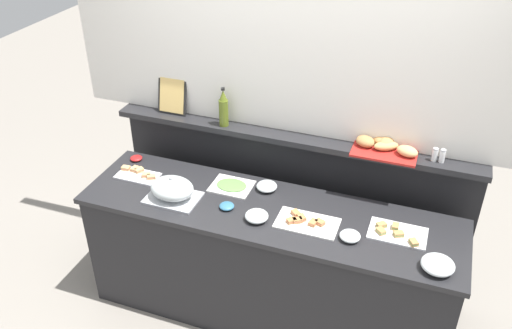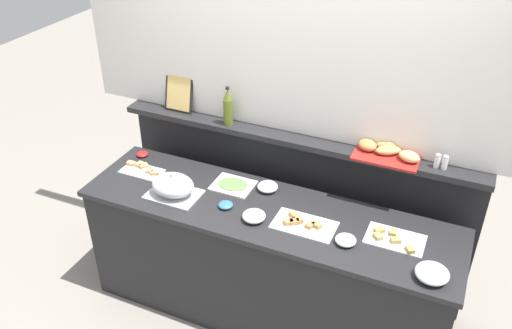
{
  "view_description": "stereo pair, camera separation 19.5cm",
  "coord_description": "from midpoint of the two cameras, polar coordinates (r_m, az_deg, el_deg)",
  "views": [
    {
      "loc": [
        0.86,
        -2.58,
        2.94
      ],
      "look_at": [
        -0.12,
        0.1,
        1.15
      ],
      "focal_mm": 37.94,
      "sensor_mm": 36.0,
      "label": 1
    },
    {
      "loc": [
        1.05,
        -2.5,
        2.94
      ],
      "look_at": [
        -0.12,
        0.1,
        1.15
      ],
      "focal_mm": 37.94,
      "sensor_mm": 36.0,
      "label": 2
    }
  ],
  "objects": [
    {
      "name": "ground_plane",
      "position": [
        4.41,
        5.38,
        -9.93
      ],
      "size": [
        12.0,
        12.0,
        0.0
      ],
      "primitive_type": "plane",
      "color": "gray"
    },
    {
      "name": "glass_bowl_medium",
      "position": [
        3.56,
        2.81,
        -2.41
      ],
      "size": [
        0.14,
        0.14,
        0.05
      ],
      "color": "silver",
      "rests_on": "buffet_counter"
    },
    {
      "name": "sandwich_platter_side",
      "position": [
        3.28,
        6.69,
        -6.29
      ],
      "size": [
        0.38,
        0.22,
        0.04
      ],
      "color": "white",
      "rests_on": "buffet_counter"
    },
    {
      "name": "pepper_shaker",
      "position": [
        3.42,
        20.86,
        0.16
      ],
      "size": [
        0.03,
        0.03,
        0.09
      ],
      "color": "white",
      "rests_on": "back_ledge_unit"
    },
    {
      "name": "sandwich_platter_front",
      "position": [
        3.81,
        -10.44,
        -0.58
      ],
      "size": [
        0.29,
        0.16,
        0.04
      ],
      "color": "silver",
      "rests_on": "buffet_counter"
    },
    {
      "name": "serving_cloche",
      "position": [
        3.5,
        -7.18,
        -2.3
      ],
      "size": [
        0.34,
        0.24,
        0.17
      ],
      "color": "#B7BABF",
      "rests_on": "buffet_counter"
    },
    {
      "name": "glass_bowl_small",
      "position": [
        3.3,
        1.48,
        -5.52
      ],
      "size": [
        0.14,
        0.14,
        0.06
      ],
      "color": "silver",
      "rests_on": "buffet_counter"
    },
    {
      "name": "back_ledge_unit",
      "position": [
        3.94,
        5.38,
        -3.89
      ],
      "size": [
        2.51,
        0.22,
        1.21
      ],
      "color": "black",
      "rests_on": "ground_plane"
    },
    {
      "name": "condiment_bowl_red",
      "position": [
        3.41,
        -1.59,
        -4.31
      ],
      "size": [
        0.09,
        0.09,
        0.03
      ],
      "primitive_type": "ellipsoid",
      "color": "teal",
      "rests_on": "buffet_counter"
    },
    {
      "name": "framed_picture",
      "position": [
        3.87,
        -6.7,
        7.45
      ],
      "size": [
        0.21,
        0.07,
        0.27
      ],
      "color": "black",
      "rests_on": "back_ledge_unit"
    },
    {
      "name": "buffet_counter",
      "position": [
        3.68,
        2.58,
        -10.44
      ],
      "size": [
        2.43,
        0.66,
        0.9
      ],
      "color": "black",
      "rests_on": "ground_plane"
    },
    {
      "name": "glass_bowl_extra",
      "position": [
        3.09,
        19.83,
        -10.82
      ],
      "size": [
        0.18,
        0.18,
        0.07
      ],
      "color": "silver",
      "rests_on": "buffet_counter"
    },
    {
      "name": "cold_cuts_platter",
      "position": [
        3.6,
        -0.9,
        -2.19
      ],
      "size": [
        0.27,
        0.22,
        0.02
      ],
      "color": "white",
      "rests_on": "buffet_counter"
    },
    {
      "name": "sandwich_platter_rear",
      "position": [
        3.28,
        16.01,
        -7.59
      ],
      "size": [
        0.34,
        0.21,
        0.04
      ],
      "color": "white",
      "rests_on": "buffet_counter"
    },
    {
      "name": "glass_bowl_large",
      "position": [
        3.19,
        11.19,
        -7.89
      ],
      "size": [
        0.12,
        0.12,
        0.05
      ],
      "color": "silver",
      "rests_on": "buffet_counter"
    },
    {
      "name": "salt_shaker",
      "position": [
        3.42,
        20.13,
        0.32
      ],
      "size": [
        0.03,
        0.03,
        0.09
      ],
      "color": "white",
      "rests_on": "back_ledge_unit"
    },
    {
      "name": "upper_wall_panel",
      "position": [
        3.38,
        6.63,
        14.02
      ],
      "size": [
        3.11,
        0.08,
        1.39
      ],
      "primitive_type": "cube",
      "color": "white",
      "rests_on": "back_ledge_unit"
    },
    {
      "name": "olive_oil_bottle",
      "position": [
        3.65,
        -1.44,
        5.97
      ],
      "size": [
        0.06,
        0.06,
        0.28
      ],
      "color": "#56661E",
      "rests_on": "back_ledge_unit"
    },
    {
      "name": "bread_basket",
      "position": [
        3.45,
        15.08,
        1.41
      ],
      "size": [
        0.41,
        0.26,
        0.08
      ],
      "color": "#B2231E",
      "rests_on": "back_ledge_unit"
    },
    {
      "name": "condiment_bowl_dark",
      "position": [
        3.99,
        -10.54,
        1.07
      ],
      "size": [
        0.09,
        0.09,
        0.03
      ],
      "primitive_type": "ellipsoid",
      "color": "red",
      "rests_on": "buffet_counter"
    }
  ]
}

